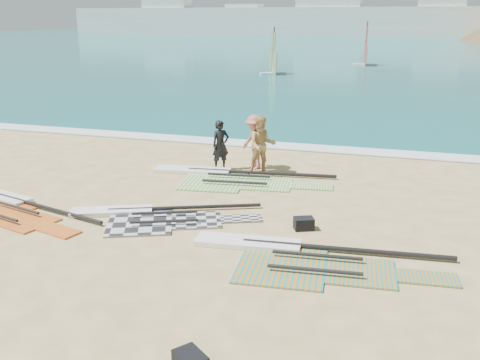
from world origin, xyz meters
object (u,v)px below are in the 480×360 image
(rig_orange, at_px, (296,256))
(rig_red, at_px, (10,208))
(rig_grey, at_px, (149,216))
(rig_green, at_px, (225,177))
(beachgoer_left, at_px, (262,145))
(gear_bag_near, at_px, (304,224))
(person_wetsuit, at_px, (221,145))
(beachgoer_mid, at_px, (255,142))

(rig_orange, height_order, rig_red, rig_orange)
(rig_grey, xyz_separation_m, rig_orange, (4.35, -1.34, 0.00))
(rig_orange, bearing_deg, rig_green, 117.49)
(beachgoer_left, bearing_deg, rig_orange, -90.22)
(rig_grey, distance_m, rig_orange, 4.56)
(rig_green, distance_m, rig_red, 6.79)
(rig_green, bearing_deg, gear_bag_near, -54.47)
(rig_grey, bearing_deg, rig_orange, -40.27)
(rig_orange, height_order, beachgoer_left, beachgoer_left)
(rig_grey, height_order, rig_orange, rig_orange)
(rig_grey, relative_size, beachgoer_left, 2.66)
(rig_orange, height_order, gear_bag_near, gear_bag_near)
(person_wetsuit, xyz_separation_m, beachgoer_left, (1.53, -0.02, 0.12))
(person_wetsuit, bearing_deg, beachgoer_mid, -21.62)
(rig_red, bearing_deg, beachgoer_mid, 63.24)
(gear_bag_near, relative_size, person_wetsuit, 0.28)
(person_wetsuit, relative_size, beachgoer_left, 0.88)
(rig_grey, xyz_separation_m, gear_bag_near, (4.20, 0.43, 0.11))
(rig_orange, xyz_separation_m, gear_bag_near, (-0.15, 1.77, 0.11))
(rig_grey, height_order, beachgoer_left, beachgoer_left)
(rig_green, distance_m, rig_orange, 6.57)
(gear_bag_near, relative_size, beachgoer_mid, 0.25)
(gear_bag_near, relative_size, beachgoer_left, 0.25)
(rig_grey, relative_size, beachgoer_mid, 2.74)
(rig_green, height_order, beachgoer_mid, beachgoer_mid)
(rig_grey, bearing_deg, rig_red, 164.52)
(rig_grey, xyz_separation_m, person_wetsuit, (0.28, 5.18, 0.84))
(rig_grey, height_order, rig_red, same)
(rig_grey, xyz_separation_m, beachgoer_mid, (1.41, 5.64, 0.93))
(rig_green, relative_size, gear_bag_near, 12.95)
(rig_green, distance_m, person_wetsuit, 1.41)
(rig_red, distance_m, gear_bag_near, 8.36)
(rig_green, distance_m, gear_bag_near, 5.07)
(rig_orange, xyz_separation_m, beachgoer_left, (-2.54, 6.50, 0.96))
(rig_orange, bearing_deg, rig_grey, 157.39)
(rig_orange, xyz_separation_m, rig_red, (-8.45, 0.79, -0.00))
(rig_green, height_order, gear_bag_near, gear_bag_near)
(rig_grey, height_order, gear_bag_near, gear_bag_near)
(rig_orange, distance_m, beachgoer_left, 7.05)
(rig_green, distance_m, beachgoer_mid, 1.85)
(rig_grey, relative_size, person_wetsuit, 3.01)
(rig_grey, relative_size, rig_orange, 0.89)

